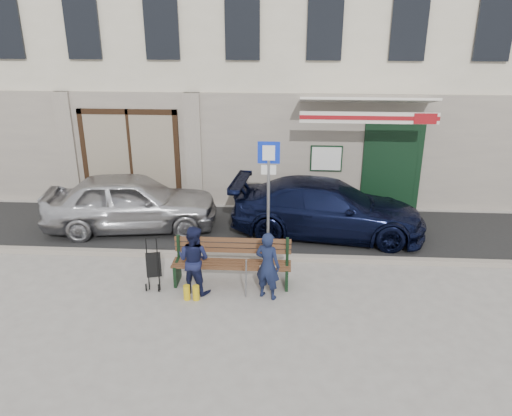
# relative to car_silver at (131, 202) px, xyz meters

# --- Properties ---
(ground) EXTENTS (80.00, 80.00, 0.00)m
(ground) POSITION_rel_car_silver_xyz_m (2.70, -3.05, -0.73)
(ground) COLOR #9E9991
(ground) RESTS_ON ground
(asphalt_lane) EXTENTS (60.00, 3.20, 0.01)m
(asphalt_lane) POSITION_rel_car_silver_xyz_m (2.70, 0.05, -0.73)
(asphalt_lane) COLOR #282828
(asphalt_lane) RESTS_ON ground
(curb) EXTENTS (60.00, 0.18, 0.12)m
(curb) POSITION_rel_car_silver_xyz_m (2.70, -1.55, -0.67)
(curb) COLOR #9E9384
(curb) RESTS_ON ground
(building) EXTENTS (20.00, 8.27, 10.00)m
(building) POSITION_rel_car_silver_xyz_m (2.71, 5.40, 4.24)
(building) COLOR beige
(building) RESTS_ON ground
(car_silver) EXTENTS (4.50, 2.31, 1.47)m
(car_silver) POSITION_rel_car_silver_xyz_m (0.00, 0.00, 0.00)
(car_silver) COLOR silver
(car_silver) RESTS_ON ground
(car_navy) EXTENTS (4.92, 2.43, 1.38)m
(car_navy) POSITION_rel_car_silver_xyz_m (4.95, -0.03, -0.05)
(car_navy) COLOR black
(car_navy) RESTS_ON ground
(parking_sign) EXTENTS (0.48, 0.08, 2.61)m
(parking_sign) POSITION_rel_car_silver_xyz_m (3.52, -1.13, 1.01)
(parking_sign) COLOR gray
(parking_sign) RESTS_ON ground
(bench) EXTENTS (2.40, 1.17, 0.98)m
(bench) POSITION_rel_car_silver_xyz_m (2.80, -2.67, -0.28)
(bench) COLOR brown
(bench) RESTS_ON ground
(man) EXTENTS (0.59, 0.50, 1.37)m
(man) POSITION_rel_car_silver_xyz_m (3.60, -3.15, -0.05)
(man) COLOR #151D3A
(man) RESTS_ON ground
(woman) EXTENTS (0.82, 0.73, 1.39)m
(woman) POSITION_rel_car_silver_xyz_m (2.15, -3.01, -0.04)
(woman) COLOR #15193B
(woman) RESTS_ON ground
(stroller) EXTENTS (0.36, 0.46, 1.03)m
(stroller) POSITION_rel_car_silver_xyz_m (1.30, -2.87, -0.28)
(stroller) COLOR black
(stroller) RESTS_ON ground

